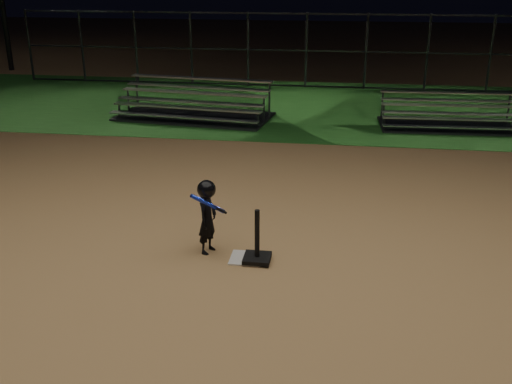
{
  "coord_description": "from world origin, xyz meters",
  "views": [
    {
      "loc": [
        1.22,
        -7.47,
        3.92
      ],
      "look_at": [
        0.0,
        1.0,
        0.65
      ],
      "focal_mm": 41.55,
      "sensor_mm": 36.0,
      "label": 1
    }
  ],
  "objects_px": {
    "bleacher_left": "(194,111)",
    "home_plate": "(246,258)",
    "batting_tee": "(257,251)",
    "child_batter": "(207,215)",
    "bleacher_right": "(447,121)"
  },
  "relations": [
    {
      "from": "bleacher_left",
      "to": "home_plate",
      "type": "bearing_deg",
      "value": -63.69
    },
    {
      "from": "batting_tee",
      "to": "child_batter",
      "type": "distance_m",
      "value": 0.89
    },
    {
      "from": "home_plate",
      "to": "bleacher_right",
      "type": "height_order",
      "value": "bleacher_right"
    },
    {
      "from": "batting_tee",
      "to": "bleacher_left",
      "type": "bearing_deg",
      "value": 109.66
    },
    {
      "from": "home_plate",
      "to": "batting_tee",
      "type": "bearing_deg",
      "value": -16.75
    },
    {
      "from": "home_plate",
      "to": "child_batter",
      "type": "bearing_deg",
      "value": 165.16
    },
    {
      "from": "home_plate",
      "to": "bleacher_left",
      "type": "xyz_separation_m",
      "value": [
        -2.75,
        8.11,
        0.2
      ]
    },
    {
      "from": "bleacher_right",
      "to": "child_batter",
      "type": "bearing_deg",
      "value": -122.05
    },
    {
      "from": "home_plate",
      "to": "bleacher_right",
      "type": "bearing_deg",
      "value": 63.61
    },
    {
      "from": "child_batter",
      "to": "bleacher_left",
      "type": "distance_m",
      "value": 8.25
    },
    {
      "from": "batting_tee",
      "to": "bleacher_left",
      "type": "relative_size",
      "value": 0.18
    },
    {
      "from": "batting_tee",
      "to": "child_batter",
      "type": "bearing_deg",
      "value": 164.73
    },
    {
      "from": "home_plate",
      "to": "bleacher_right",
      "type": "relative_size",
      "value": 0.13
    },
    {
      "from": "bleacher_left",
      "to": "bleacher_right",
      "type": "xyz_separation_m",
      "value": [
        6.74,
        -0.06,
        -0.04
      ]
    },
    {
      "from": "batting_tee",
      "to": "bleacher_right",
      "type": "bearing_deg",
      "value": 64.71
    }
  ]
}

